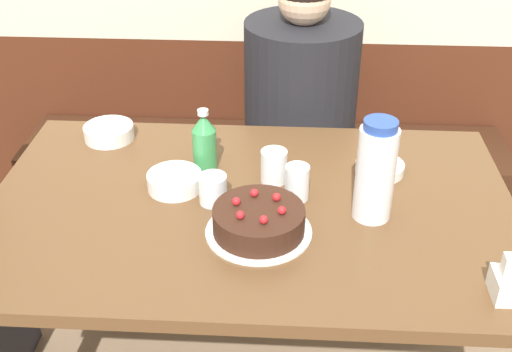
{
  "coord_description": "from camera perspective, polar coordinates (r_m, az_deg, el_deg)",
  "views": [
    {
      "loc": [
        0.09,
        -1.34,
        1.68
      ],
      "look_at": [
        0.01,
        0.05,
        0.81
      ],
      "focal_mm": 45.0,
      "sensor_mm": 36.0,
      "label": 1
    }
  ],
  "objects": [
    {
      "name": "birthday_cake",
      "position": [
        1.51,
        0.24,
        -4.04
      ],
      "size": [
        0.25,
        0.25,
        0.09
      ],
      "color": "white",
      "rests_on": "dining_table"
    },
    {
      "name": "bowl_rice_small",
      "position": [
        1.78,
        10.93,
        0.72
      ],
      "size": [
        0.13,
        0.13,
        0.03
      ],
      "color": "white",
      "rests_on": "dining_table"
    },
    {
      "name": "water_pitcher",
      "position": [
        1.54,
        10.58,
        0.42
      ],
      "size": [
        0.09,
        0.09,
        0.26
      ],
      "color": "white",
      "rests_on": "dining_table"
    },
    {
      "name": "person_pale_blue_shirt",
      "position": [
        2.3,
        3.84,
        3.48
      ],
      "size": [
        0.39,
        0.39,
        1.18
      ],
      "rotation": [
        0.0,
        0.0,
        -1.57
      ],
      "color": "#33333D",
      "rests_on": "ground_plane"
    },
    {
      "name": "glass_tumbler_short",
      "position": [
        1.63,
        3.67,
        -0.57
      ],
      "size": [
        0.06,
        0.06,
        0.09
      ],
      "color": "silver",
      "rests_on": "dining_table"
    },
    {
      "name": "bowl_side_dish",
      "position": [
        1.69,
        -7.24,
        -0.45
      ],
      "size": [
        0.14,
        0.14,
        0.04
      ],
      "color": "white",
      "rests_on": "dining_table"
    },
    {
      "name": "glass_water_tall",
      "position": [
        1.62,
        -3.84,
        -1.16
      ],
      "size": [
        0.07,
        0.07,
        0.08
      ],
      "color": "silver",
      "rests_on": "dining_table"
    },
    {
      "name": "soju_bottle",
      "position": [
        1.74,
        -4.61,
        3.06
      ],
      "size": [
        0.07,
        0.07,
        0.18
      ],
      "color": "#388E4C",
      "rests_on": "dining_table"
    },
    {
      "name": "bowl_soup_white",
      "position": [
        1.96,
        -12.94,
        3.82
      ],
      "size": [
        0.15,
        0.15,
        0.04
      ],
      "color": "white",
      "rests_on": "dining_table"
    },
    {
      "name": "glass_shot_small",
      "position": [
        1.7,
        1.6,
        0.89
      ],
      "size": [
        0.07,
        0.07,
        0.09
      ],
      "color": "silver",
      "rests_on": "dining_table"
    },
    {
      "name": "bench_seat",
      "position": [
        2.61,
        0.76,
        -1.64
      ],
      "size": [
        1.86,
        0.38,
        0.48
      ],
      "color": "#381E11",
      "rests_on": "ground_plane"
    },
    {
      "name": "dining_table",
      "position": [
        1.69,
        -0.48,
        -5.12
      ],
      "size": [
        1.34,
        0.85,
        0.76
      ],
      "color": "brown",
      "rests_on": "ground_plane"
    }
  ]
}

